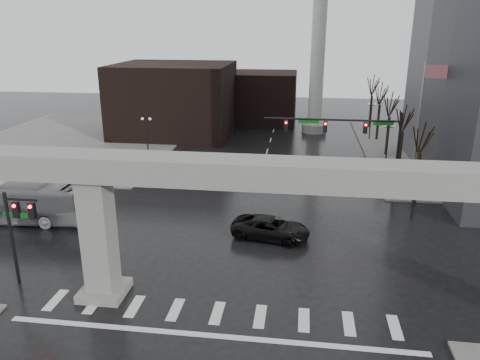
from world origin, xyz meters
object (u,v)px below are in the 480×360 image
Objects in this scene: pickup_truck at (271,228)px; city_bus at (14,201)px; far_car at (246,162)px; signal_mast_arm at (355,136)px.

pickup_truck is 20.85m from city_bus.
far_car is (16.74, 17.19, -1.05)m from city_bus.
city_bus is (-20.83, 0.47, 0.89)m from pickup_truck.
city_bus is at bearing -161.30° from signal_mast_arm.
city_bus is at bearing -132.73° from far_car.
far_car is (-4.08, 17.66, -0.16)m from pickup_truck.
signal_mast_arm reaches higher than city_bus.
far_car is at bearing 22.92° from pickup_truck.
pickup_truck is at bearing -92.15° from city_bus.
signal_mast_arm is at bearing -34.42° from far_car.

